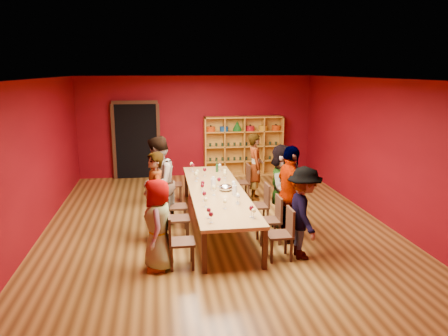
# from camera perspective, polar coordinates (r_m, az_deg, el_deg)

# --- Properties ---
(room_shell) EXTENTS (7.10, 9.10, 3.04)m
(room_shell) POSITION_cam_1_polar(r_m,az_deg,el_deg) (8.81, -0.98, 1.78)
(room_shell) COLOR #573917
(room_shell) RESTS_ON ground
(tasting_table) EXTENTS (1.10, 4.50, 0.75)m
(tasting_table) POSITION_cam_1_polar(r_m,az_deg,el_deg) (9.00, -0.96, -3.23)
(tasting_table) COLOR #A57D44
(tasting_table) RESTS_ON ground
(doorway) EXTENTS (1.40, 0.17, 2.30)m
(doorway) POSITION_cam_1_polar(r_m,az_deg,el_deg) (13.19, -11.36, 3.54)
(doorway) COLOR black
(doorway) RESTS_ON ground
(shelving_unit) EXTENTS (2.40, 0.40, 1.80)m
(shelving_unit) POSITION_cam_1_polar(r_m,az_deg,el_deg) (13.32, 2.52, 3.26)
(shelving_unit) COLOR #C6892C
(shelving_unit) RESTS_ON ground
(chair_person_left_0) EXTENTS (0.42, 0.42, 0.89)m
(chair_person_left_0) POSITION_cam_1_polar(r_m,az_deg,el_deg) (7.21, -6.21, -9.15)
(chair_person_left_0) COLOR black
(chair_person_left_0) RESTS_ON ground
(person_left_0) EXTENTS (0.42, 0.75, 1.50)m
(person_left_0) POSITION_cam_1_polar(r_m,az_deg,el_deg) (7.12, -8.62, -7.33)
(person_left_0) COLOR #515257
(person_left_0) RESTS_ON ground
(chair_person_left_1) EXTENTS (0.42, 0.42, 0.89)m
(chair_person_left_1) POSITION_cam_1_polar(r_m,az_deg,el_deg) (8.30, -6.56, -6.18)
(chair_person_left_1) COLOR black
(chair_person_left_1) RESTS_ON ground
(person_left_1) EXTENTS (0.55, 0.69, 1.72)m
(person_left_1) POSITION_cam_1_polar(r_m,az_deg,el_deg) (8.18, -9.01, -3.86)
(person_left_1) COLOR #C7868E
(person_left_1) RESTS_ON ground
(chair_person_left_2) EXTENTS (0.42, 0.42, 0.89)m
(chair_person_left_2) POSITION_cam_1_polar(r_m,az_deg,el_deg) (9.00, -6.74, -4.67)
(chair_person_left_2) COLOR black
(chair_person_left_2) RESTS_ON ground
(person_left_2) EXTENTS (0.77, 1.03, 1.89)m
(person_left_2) POSITION_cam_1_polar(r_m,az_deg,el_deg) (8.87, -8.64, -1.97)
(person_left_2) COLOR #525257
(person_left_2) RESTS_ON ground
(chair_person_left_4) EXTENTS (0.42, 0.42, 0.89)m
(chair_person_left_4) POSITION_cam_1_polar(r_m,az_deg,el_deg) (10.70, -7.07, -1.85)
(chair_person_left_4) COLOR black
(chair_person_left_4) RESTS_ON ground
(person_left_4) EXTENTS (0.60, 0.95, 1.50)m
(person_left_4) POSITION_cam_1_polar(r_m,az_deg,el_deg) (10.64, -8.85, -0.58)
(person_left_4) COLOR #131C35
(person_left_4) RESTS_ON ground
(chair_person_right_0) EXTENTS (0.42, 0.42, 0.89)m
(chair_person_right_0) POSITION_cam_1_polar(r_m,az_deg,el_deg) (7.56, 7.82, -8.13)
(chair_person_right_0) COLOR black
(chair_person_right_0) RESTS_ON ground
(person_right_0) EXTENTS (0.51, 1.06, 1.60)m
(person_right_0) POSITION_cam_1_polar(r_m,az_deg,el_deg) (7.56, 10.38, -5.80)
(person_right_0) COLOR #161E3C
(person_right_0) RESTS_ON ground
(chair_person_right_1) EXTENTS (0.42, 0.42, 0.89)m
(chair_person_right_1) POSITION_cam_1_polar(r_m,az_deg,el_deg) (8.21, 6.40, -6.38)
(chair_person_right_1) COLOR black
(chair_person_right_1) RESTS_ON ground
(person_right_1) EXTENTS (0.57, 1.11, 1.83)m
(person_right_1) POSITION_cam_1_polar(r_m,az_deg,el_deg) (8.17, 8.64, -3.45)
(person_right_1) COLOR #46464B
(person_right_1) RESTS_ON ground
(chair_person_right_2) EXTENTS (0.42, 0.42, 0.89)m
(chair_person_right_2) POSITION_cam_1_polar(r_m,az_deg,el_deg) (9.04, 4.94, -4.54)
(chair_person_right_2) COLOR black
(chair_person_right_2) RESTS_ON ground
(person_right_2) EXTENTS (1.08, 1.63, 1.71)m
(person_right_2) POSITION_cam_1_polar(r_m,az_deg,el_deg) (9.05, 7.64, -2.22)
(person_right_2) COLOR pink
(person_right_2) RESTS_ON ground
(chair_person_right_4) EXTENTS (0.42, 0.42, 0.89)m
(chair_person_right_4) POSITION_cam_1_polar(r_m,az_deg,el_deg) (10.85, 2.59, -1.56)
(chair_person_right_4) COLOR black
(chair_person_right_4) RESTS_ON ground
(person_right_4) EXTENTS (0.48, 0.63, 1.65)m
(person_right_4) POSITION_cam_1_polar(r_m,az_deg,el_deg) (10.83, 4.10, 0.19)
(person_right_4) COLOR white
(person_right_4) RESTS_ON ground
(wine_glass_0) EXTENTS (0.08, 0.08, 0.20)m
(wine_glass_0) POSITION_cam_1_polar(r_m,az_deg,el_deg) (8.04, 1.84, -3.76)
(wine_glass_0) COLOR silver
(wine_glass_0) RESTS_ON tasting_table
(wine_glass_1) EXTENTS (0.08, 0.08, 0.20)m
(wine_glass_1) POSITION_cam_1_polar(r_m,az_deg,el_deg) (8.21, -2.59, -3.42)
(wine_glass_1) COLOR silver
(wine_glass_1) RESTS_ON tasting_table
(wine_glass_2) EXTENTS (0.09, 0.09, 0.21)m
(wine_glass_2) POSITION_cam_1_polar(r_m,az_deg,el_deg) (8.92, 1.27, -2.01)
(wine_glass_2) COLOR silver
(wine_glass_2) RESTS_ON tasting_table
(wine_glass_3) EXTENTS (0.09, 0.09, 0.21)m
(wine_glass_3) POSITION_cam_1_polar(r_m,az_deg,el_deg) (9.92, -3.51, -0.51)
(wine_glass_3) COLOR silver
(wine_glass_3) RESTS_ON tasting_table
(wine_glass_4) EXTENTS (0.08, 0.08, 0.19)m
(wine_glass_4) POSITION_cam_1_polar(r_m,az_deg,el_deg) (8.13, 1.81, -3.58)
(wine_glass_4) COLOR silver
(wine_glass_4) RESTS_ON tasting_table
(wine_glass_5) EXTENTS (0.08, 0.08, 0.19)m
(wine_glass_5) POSITION_cam_1_polar(r_m,az_deg,el_deg) (7.08, -1.70, -6.12)
(wine_glass_5) COLOR silver
(wine_glass_5) RESTS_ON tasting_table
(wine_glass_6) EXTENTS (0.09, 0.09, 0.21)m
(wine_glass_6) POSITION_cam_1_polar(r_m,az_deg,el_deg) (10.58, -4.11, 0.32)
(wine_glass_6) COLOR silver
(wine_glass_6) RESTS_ON tasting_table
(wine_glass_7) EXTENTS (0.07, 0.07, 0.18)m
(wine_glass_7) POSITION_cam_1_polar(r_m,az_deg,el_deg) (7.29, 3.89, -5.65)
(wine_glass_7) COLOR silver
(wine_glass_7) RESTS_ON tasting_table
(wine_glass_8) EXTENTS (0.08, 0.08, 0.20)m
(wine_glass_8) POSITION_cam_1_polar(r_m,az_deg,el_deg) (9.75, 0.13, -0.77)
(wine_glass_8) COLOR silver
(wine_glass_8) RESTS_ON tasting_table
(wine_glass_9) EXTENTS (0.09, 0.09, 0.21)m
(wine_glass_9) POSITION_cam_1_polar(r_m,az_deg,el_deg) (8.58, -1.33, -2.60)
(wine_glass_9) COLOR silver
(wine_glass_9) RESTS_ON tasting_table
(wine_glass_10) EXTENTS (0.07, 0.07, 0.19)m
(wine_glass_10) POSITION_cam_1_polar(r_m,az_deg,el_deg) (7.87, -2.42, -4.19)
(wine_glass_10) COLOR silver
(wine_glass_10) RESTS_ON tasting_table
(wine_glass_11) EXTENTS (0.08, 0.08, 0.19)m
(wine_glass_11) POSITION_cam_1_polar(r_m,az_deg,el_deg) (9.01, -2.80, -1.98)
(wine_glass_11) COLOR silver
(wine_glass_11) RESTS_ON tasting_table
(wine_glass_12) EXTENTS (0.08, 0.08, 0.20)m
(wine_glass_12) POSITION_cam_1_polar(r_m,az_deg,el_deg) (7.35, 3.61, -5.33)
(wine_glass_12) COLOR silver
(wine_glass_12) RESTS_ON tasting_table
(wine_glass_13) EXTENTS (0.07, 0.07, 0.18)m
(wine_glass_13) POSITION_cam_1_polar(r_m,az_deg,el_deg) (10.66, -0.56, 0.32)
(wine_glass_13) COLOR silver
(wine_glass_13) RESTS_ON tasting_table
(wine_glass_14) EXTENTS (0.08, 0.08, 0.19)m
(wine_glass_14) POSITION_cam_1_polar(r_m,az_deg,el_deg) (8.79, -2.85, -2.36)
(wine_glass_14) COLOR silver
(wine_glass_14) RESTS_ON tasting_table
(wine_glass_15) EXTENTS (0.08, 0.08, 0.20)m
(wine_glass_15) POSITION_cam_1_polar(r_m,az_deg,el_deg) (9.97, 0.13, -0.46)
(wine_glass_15) COLOR silver
(wine_glass_15) RESTS_ON tasting_table
(wine_glass_16) EXTENTS (0.09, 0.09, 0.22)m
(wine_glass_16) POSITION_cam_1_polar(r_m,az_deg,el_deg) (9.66, -3.67, -0.84)
(wine_glass_16) COLOR silver
(wine_glass_16) RESTS_ON tasting_table
(wine_glass_17) EXTENTS (0.08, 0.08, 0.20)m
(wine_glass_17) POSITION_cam_1_polar(r_m,az_deg,el_deg) (10.78, -4.27, 0.49)
(wine_glass_17) COLOR silver
(wine_glass_17) RESTS_ON tasting_table
(wine_glass_18) EXTENTS (0.08, 0.08, 0.20)m
(wine_glass_18) POSITION_cam_1_polar(r_m,az_deg,el_deg) (10.14, -2.53, -0.26)
(wine_glass_18) COLOR silver
(wine_glass_18) RESTS_ON tasting_table
(wine_glass_19) EXTENTS (0.08, 0.08, 0.20)m
(wine_glass_19) POSITION_cam_1_polar(r_m,az_deg,el_deg) (9.22, -0.66, -1.56)
(wine_glass_19) COLOR silver
(wine_glass_19) RESTS_ON tasting_table
(wine_glass_20) EXTENTS (0.07, 0.07, 0.18)m
(wine_glass_20) POSITION_cam_1_polar(r_m,az_deg,el_deg) (7.78, 0.13, -4.44)
(wine_glass_20) COLOR silver
(wine_glass_20) RESTS_ON tasting_table
(wine_glass_21) EXTENTS (0.07, 0.07, 0.18)m
(wine_glass_21) POSITION_cam_1_polar(r_m,az_deg,el_deg) (7.30, -2.00, -5.56)
(wine_glass_21) COLOR silver
(wine_glass_21) RESTS_ON tasting_table
(spittoon_bowl) EXTENTS (0.27, 0.27, 0.15)m
(spittoon_bowl) POSITION_cam_1_polar(r_m,az_deg,el_deg) (8.94, 0.21, -2.58)
(spittoon_bowl) COLOR silver
(spittoon_bowl) RESTS_ON tasting_table
(carafe_a) EXTENTS (0.13, 0.13, 0.28)m
(carafe_a) POSITION_cam_1_polar(r_m,az_deg,el_deg) (8.97, -1.41, -2.11)
(carafe_a) COLOR silver
(carafe_a) RESTS_ON tasting_table
(carafe_b) EXTENTS (0.10, 0.10, 0.24)m
(carafe_b) POSITION_cam_1_polar(r_m,az_deg,el_deg) (8.58, 1.39, -2.91)
(carafe_b) COLOR silver
(carafe_b) RESTS_ON tasting_table
(wine_bottle) EXTENTS (0.07, 0.07, 0.27)m
(wine_bottle) POSITION_cam_1_polar(r_m,az_deg,el_deg) (10.57, -0.92, 0.05)
(wine_bottle) COLOR #153B1C
(wine_bottle) RESTS_ON tasting_table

